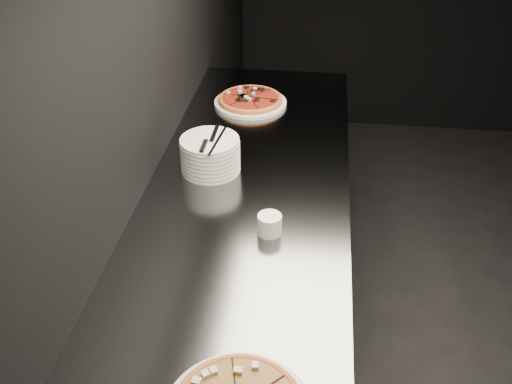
# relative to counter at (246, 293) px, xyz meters

# --- Properties ---
(wall_left) EXTENTS (0.02, 5.00, 2.80)m
(wall_left) POSITION_rel_counter_xyz_m (-0.37, 0.00, 0.94)
(wall_left) COLOR black
(wall_left) RESTS_ON floor
(counter) EXTENTS (0.74, 2.44, 0.92)m
(counter) POSITION_rel_counter_xyz_m (0.00, 0.00, 0.00)
(counter) COLOR slate
(counter) RESTS_ON floor
(pizza_tomato) EXTENTS (0.34, 0.34, 0.04)m
(pizza_tomato) POSITION_rel_counter_xyz_m (-0.08, 0.78, 0.48)
(pizza_tomato) COLOR white
(pizza_tomato) RESTS_ON counter
(plate_stack) EXTENTS (0.22, 0.22, 0.13)m
(plate_stack) POSITION_rel_counter_xyz_m (-0.16, 0.18, 0.53)
(plate_stack) COLOR white
(plate_stack) RESTS_ON counter
(cutlery) EXTENTS (0.09, 0.24, 0.01)m
(cutlery) POSITION_rel_counter_xyz_m (-0.15, 0.16, 0.60)
(cutlery) COLOR silver
(cutlery) RESTS_ON plate_stack
(ramekin) EXTENTS (0.08, 0.08, 0.07)m
(ramekin) POSITION_rel_counter_xyz_m (0.11, -0.19, 0.50)
(ramekin) COLOR white
(ramekin) RESTS_ON counter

